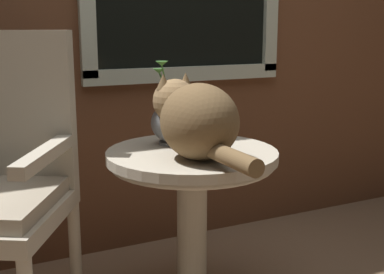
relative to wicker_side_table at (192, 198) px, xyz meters
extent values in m
cube|color=beige|center=(0.28, 0.63, 0.39)|extent=(1.02, 0.03, 0.07)
cylinder|color=#B2A893|center=(0.00, 0.00, -0.13)|extent=(0.11, 0.11, 0.56)
cylinder|color=#B2A893|center=(0.00, 0.00, 0.16)|extent=(0.62, 0.62, 0.03)
torus|color=#B2A893|center=(0.00, 0.00, 0.14)|extent=(0.59, 0.59, 0.02)
cylinder|color=#B2A893|center=(-0.40, 0.17, -0.23)|extent=(0.04, 0.04, 0.43)
cube|color=#B2A893|center=(-0.52, -0.03, 0.23)|extent=(0.27, 0.42, 0.04)
ellipsoid|color=brown|center=(-0.03, -0.12, 0.31)|extent=(0.26, 0.30, 0.26)
sphere|color=olive|center=(-0.03, 0.07, 0.35)|extent=(0.16, 0.16, 0.16)
cone|color=brown|center=(0.01, 0.07, 0.43)|extent=(0.05, 0.05, 0.06)
cone|color=brown|center=(-0.08, 0.07, 0.43)|extent=(0.05, 0.05, 0.06)
cylinder|color=brown|center=(-0.03, -0.33, 0.23)|extent=(0.06, 0.27, 0.06)
cylinder|color=slate|center=(-0.03, 0.13, 0.19)|extent=(0.08, 0.08, 0.01)
ellipsoid|color=slate|center=(-0.03, 0.13, 0.26)|extent=(0.14, 0.14, 0.14)
cylinder|color=slate|center=(-0.03, 0.13, 0.34)|extent=(0.08, 0.08, 0.05)
torus|color=slate|center=(-0.03, 0.13, 0.37)|extent=(0.10, 0.10, 0.02)
cylinder|color=#47893D|center=(-0.05, 0.13, 0.41)|extent=(0.04, 0.02, 0.09)
cone|color=#47893D|center=(-0.07, 0.14, 0.46)|extent=(0.04, 0.04, 0.02)
cylinder|color=#47893D|center=(-0.05, 0.12, 0.43)|extent=(0.04, 0.02, 0.12)
cone|color=#47893D|center=(-0.07, 0.11, 0.49)|extent=(0.04, 0.04, 0.02)
camera|label=1|loc=(-0.78, -1.61, 0.62)|focal=47.90mm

